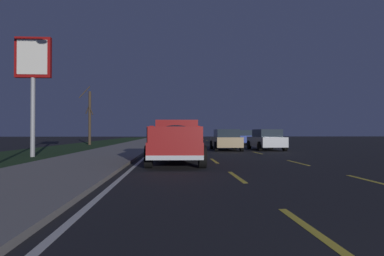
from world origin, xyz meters
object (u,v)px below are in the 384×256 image
sedan_tan (226,140)px  bare_tree_far (90,117)px  sedan_silver (266,140)px  sedan_blue (242,137)px  gas_price_sign (33,67)px  pickup_truck (177,140)px

sedan_tan → bare_tree_far: (10.89, 12.73, 2.19)m
sedan_silver → sedan_tan: same height
sedan_silver → sedan_blue: same height
sedan_blue → gas_price_sign: bearing=137.1°
pickup_truck → gas_price_sign: bearing=62.8°
pickup_truck → bare_tree_far: 22.61m
sedan_blue → bare_tree_far: 16.26m
sedan_tan → gas_price_sign: gas_price_sign is taller
sedan_silver → gas_price_sign: gas_price_sign is taller
sedan_blue → gas_price_sign: (-15.93, 14.82, 4.06)m
pickup_truck → gas_price_sign: size_ratio=0.85×
sedan_blue → bare_tree_far: size_ratio=0.71×
sedan_silver → sedan_tan: size_ratio=1.00×
sedan_tan → bare_tree_far: bare_tree_far is taller
gas_price_sign → pickup_truck: bearing=-117.2°
pickup_truck → sedan_blue: 21.14m
sedan_tan → gas_price_sign: (-5.76, 11.45, 4.06)m
sedan_tan → gas_price_sign: bearing=116.7°
bare_tree_far → sedan_silver: bearing=-124.3°
sedan_silver → sedan_blue: 10.03m
sedan_silver → gas_price_sign: size_ratio=0.68×
pickup_truck → sedan_blue: pickup_truck is taller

